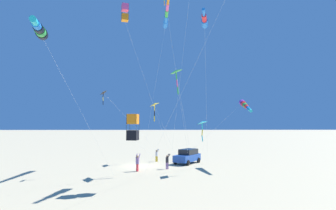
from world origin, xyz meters
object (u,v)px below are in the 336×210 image
kite_delta_orange_high_right (176,72)px  kite_delta_small_distant (154,105)px  kite_delta_white_trailing (104,93)px  kite_box_green_low_center (133,127)px  kite_delta_rainbow_low_near (202,123)px  kite_windsock_striped_overhead (40,30)px  kite_windsock_checkered_midright (245,105)px  person_adult_flyer (157,155)px  cooler_box (188,159)px  person_child_grey_jacket (167,161)px  kite_windsock_purple_drifting (166,18)px  parked_car (188,156)px  kite_windsock_long_streamer_right (204,20)px  person_child_green_jacket (137,162)px  kite_box_red_high_left (125,13)px

kite_delta_orange_high_right → kite_delta_small_distant: bearing=18.3°
kite_delta_orange_high_right → kite_delta_white_trailing: 8.01m
kite_box_green_low_center → kite_delta_rainbow_low_near: kite_box_green_low_center is taller
kite_windsock_striped_overhead → kite_windsock_checkered_midright: bearing=-55.4°
kite_delta_rainbow_low_near → person_adult_flyer: bearing=27.3°
cooler_box → person_adult_flyer: bearing=96.4°
kite_delta_small_distant → person_child_grey_jacket: bearing=-163.4°
kite_windsock_purple_drifting → person_adult_flyer: bearing=18.5°
person_child_grey_jacket → kite_delta_white_trailing: bearing=113.3°
parked_car → kite_windsock_long_streamer_right: (-9.49, -0.59, 14.31)m
person_child_green_jacket → kite_windsock_purple_drifting: (3.96, -3.26, 17.96)m
kite_box_green_low_center → kite_windsock_checkered_midright: kite_windsock_checkered_midright is taller
person_child_green_jacket → kite_box_green_low_center: bearing=-178.6°
kite_box_green_low_center → kite_delta_small_distant: 14.92m
person_adult_flyer → kite_windsock_long_streamer_right: bearing=-157.8°
person_child_green_jacket → kite_box_green_low_center: 8.89m
person_child_grey_jacket → parked_car: bearing=-33.8°
kite_box_red_high_left → parked_car: bearing=-50.6°
parked_car → kite_windsock_long_streamer_right: 17.18m
kite_windsock_striped_overhead → parked_car: bearing=-37.3°
kite_windsock_striped_overhead → kite_box_green_low_center: bearing=-68.9°
parked_car → kite_delta_white_trailing: (-7.16, 9.57, 7.30)m
kite_delta_orange_high_right → kite_windsock_striped_overhead: (-9.69, 10.22, 0.74)m
person_adult_flyer → kite_box_red_high_left: 18.70m
person_child_grey_jacket → kite_delta_small_distant: 8.72m
kite_delta_white_trailing → person_child_grey_jacket: bearing=-66.7°
person_child_green_jacket → kite_delta_white_trailing: (-1.60, 3.43, 7.23)m
person_child_green_jacket → kite_delta_small_distant: (6.50, -1.73, 6.74)m
person_child_green_jacket → kite_windsock_striped_overhead: 16.00m
parked_car → kite_delta_rainbow_low_near: 8.38m
person_child_green_jacket → parked_car: bearing=-47.8°
person_child_grey_jacket → kite_windsock_striped_overhead: kite_windsock_striped_overhead is taller
person_adult_flyer → kite_delta_small_distant: 6.90m
person_child_green_jacket → kite_box_red_high_left: size_ratio=0.10×
kite_windsock_purple_drifting → kite_delta_small_distant: bearing=31.0°
person_adult_flyer → person_child_green_jacket: size_ratio=0.92×
parked_car → person_child_grey_jacket: (-4.26, 2.85, -0.02)m
person_child_green_jacket → kite_delta_small_distant: 9.52m
cooler_box → kite_delta_white_trailing: bearing=133.8°
kite_box_green_low_center → kite_windsock_checkered_midright: size_ratio=1.01×
kite_delta_small_distant → kite_windsock_checkered_midright: bearing=-109.1°
kite_box_red_high_left → person_adult_flyer: bearing=-23.6°
parked_car → person_child_grey_jacket: size_ratio=2.66×
cooler_box → kite_delta_rainbow_low_near: size_ratio=0.08×
kite_box_green_low_center → kite_delta_rainbow_low_near: size_ratio=1.09×
kite_delta_orange_high_right → kite_windsock_checkered_midright: 9.98m
person_child_grey_jacket → kite_delta_rainbow_low_near: size_ratio=0.22×
kite_delta_orange_high_right → kite_windsock_long_streamer_right: size_ratio=0.72×
person_adult_flyer → kite_windsock_striped_overhead: (-17.94, 8.17, 10.55)m
person_adult_flyer → kite_windsock_long_streamer_right: (-11.40, -4.64, 14.33)m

